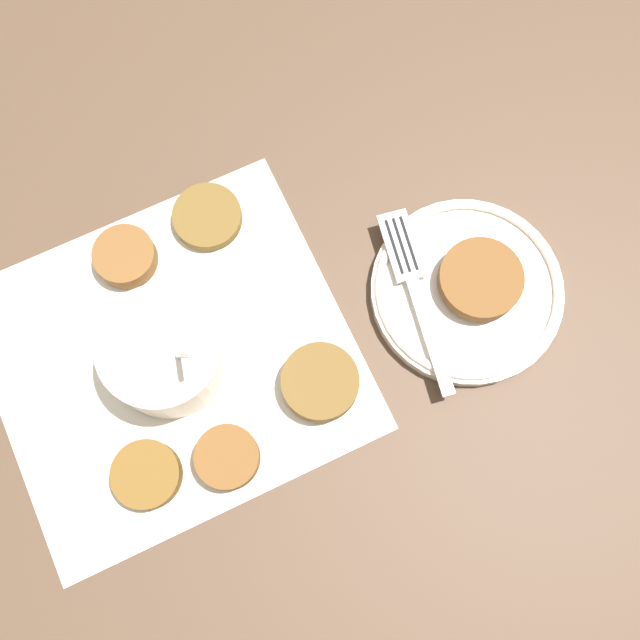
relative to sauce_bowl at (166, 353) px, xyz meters
The scene contains 11 objects.
ground_plane 0.05m from the sauce_bowl, 66.67° to the left, with size 4.00×4.00×0.00m, color #4C3828.
napkin 0.03m from the sauce_bowl, 94.19° to the left, with size 0.34×0.31×0.00m.
sauce_bowl is the anchor object (origin of this frame).
fritter_0 0.11m from the sauce_bowl, 88.39° to the left, with size 0.06×0.06×0.02m.
fritter_1 0.11m from the sauce_bowl, 125.92° to the right, with size 0.06×0.06×0.02m.
fritter_2 0.14m from the sauce_bowl, 37.38° to the right, with size 0.07×0.07×0.02m.
fritter_3 0.14m from the sauce_bowl, 50.97° to the left, with size 0.07×0.07×0.01m.
fritter_4 0.11m from the sauce_bowl, 86.19° to the right, with size 0.06×0.06×0.02m.
serving_plate 0.28m from the sauce_bowl, 14.30° to the right, with size 0.18×0.18×0.02m.
fritter_on_plate 0.29m from the sauce_bowl, 13.81° to the right, with size 0.08×0.08×0.02m.
fork 0.23m from the sauce_bowl, 10.07° to the right, with size 0.06×0.18×0.00m.
Camera 1 is at (0.04, -0.22, 0.68)m, focal length 42.00 mm.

